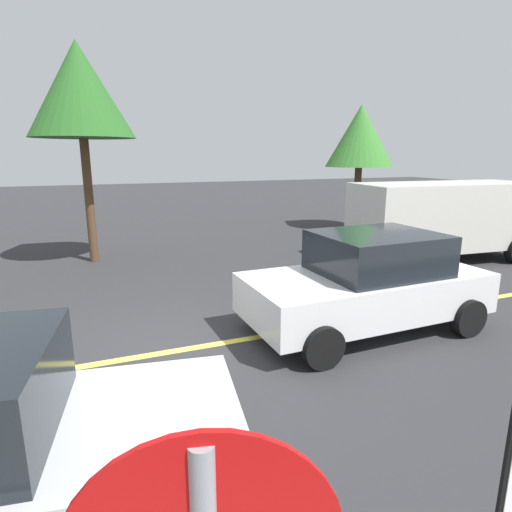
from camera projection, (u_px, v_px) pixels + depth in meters
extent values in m
plane|color=#2D2D30|center=(171.00, 352.00, 6.58)|extent=(80.00, 80.00, 0.00)
cube|color=#E0D14C|center=(337.00, 324.00, 7.66)|extent=(28.00, 0.16, 0.01)
cube|color=silver|center=(444.00, 215.00, 12.09)|extent=(5.35, 2.43, 1.82)
cube|color=black|center=(381.00, 204.00, 11.40)|extent=(0.31, 1.85, 0.80)
cylinder|color=black|center=(410.00, 259.00, 10.87)|extent=(0.78, 0.32, 0.76)
cylinder|color=black|center=(368.00, 243.00, 12.73)|extent=(0.78, 0.32, 0.76)
cylinder|color=black|center=(465.00, 237.00, 13.73)|extent=(0.78, 0.32, 0.76)
cube|color=white|center=(365.00, 292.00, 7.33)|extent=(4.21, 1.98, 0.68)
cube|color=black|center=(377.00, 253.00, 7.25)|extent=(2.04, 1.71, 0.68)
cylinder|color=black|center=(322.00, 347.00, 6.03)|extent=(0.65, 0.24, 0.64)
cylinder|color=black|center=(267.00, 305.00, 7.72)|extent=(0.65, 0.24, 0.64)
cylinder|color=black|center=(468.00, 318.00, 7.11)|extent=(0.65, 0.24, 0.64)
cylinder|color=black|center=(392.00, 286.00, 8.80)|extent=(0.65, 0.24, 0.64)
cylinder|color=black|center=(155.00, 423.00, 4.33)|extent=(0.67, 0.31, 0.64)
cylinder|color=#513823|center=(357.00, 198.00, 17.29)|extent=(0.28, 0.28, 2.49)
cone|color=#387A2D|center=(360.00, 136.00, 16.72)|extent=(2.67, 2.67, 2.38)
cylinder|color=#513823|center=(89.00, 202.00, 11.79)|extent=(0.24, 0.24, 3.41)
cone|color=#286023|center=(79.00, 90.00, 11.10)|extent=(2.74, 2.74, 2.44)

